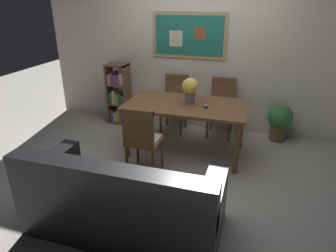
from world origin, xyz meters
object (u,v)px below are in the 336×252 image
dining_table (186,110)px  leather_couch (123,202)px  dining_chair_far_right (222,102)px  potted_ivy (280,120)px  bookshelf (119,97)px  flower_vase (190,89)px  dining_chair_far_left (175,98)px  tv_remote (205,106)px  dining_chair_near_left (142,136)px

dining_table → leather_couch: 1.74m
dining_chair_far_right → potted_ivy: dining_chair_far_right is taller
bookshelf → flower_vase: 1.66m
dining_table → dining_chair_far_left: size_ratio=1.80×
dining_chair_far_left → flower_vase: flower_vase is taller
dining_table → bookshelf: bearing=151.0°
dining_chair_far_right → tv_remote: bearing=-98.6°
leather_couch → bookshelf: (-1.21, 2.46, 0.16)m
dining_table → dining_chair_near_left: size_ratio=1.80×
dining_chair_far_right → dining_chair_far_left: bearing=-179.5°
dining_chair_near_left → dining_chair_far_left: bearing=90.7°
dining_chair_near_left → leather_couch: size_ratio=0.51×
dining_chair_far_left → tv_remote: (0.64, -0.81, 0.21)m
dining_table → potted_ivy: dining_table is taller
dining_table → dining_chair_near_left: (-0.36, -0.75, -0.11)m
dining_chair_far_left → bookshelf: bearing=-179.6°
dining_table → dining_chair_far_left: dining_chair_far_left is taller
dining_table → flower_vase: bearing=45.6°
dining_chair_near_left → potted_ivy: (1.64, 1.56, -0.20)m
dining_chair_far_left → dining_chair_far_right: bearing=0.5°
tv_remote → dining_chair_far_left: bearing=128.5°
dining_table → dining_chair_far_right: dining_chair_far_right is taller
bookshelf → potted_ivy: 2.67m
leather_couch → flower_vase: bearing=83.0°
potted_ivy → bookshelf: bearing=-179.1°
dining_chair_far_right → flower_vase: (-0.35, -0.74, 0.40)m
bookshelf → potted_ivy: bookshelf is taller
dining_chair_near_left → leather_couch: (0.18, -0.94, -0.22)m
dining_chair_near_left → flower_vase: (0.40, 0.80, 0.40)m
potted_ivy → tv_remote: (-1.01, -0.84, 0.41)m
dining_chair_near_left → potted_ivy: bearing=43.6°
dining_table → tv_remote: bearing=-7.7°
dining_chair_near_left → potted_ivy: 2.27m
dining_chair_near_left → flower_vase: size_ratio=2.62×
dining_chair_far_right → dining_chair_near_left: bearing=-116.0°
potted_ivy → tv_remote: tv_remote is taller
tv_remote → dining_chair_near_left: bearing=-131.0°
dining_table → leather_couch: leather_couch is taller
dining_table → tv_remote: 0.29m
dining_table → flower_vase: 0.30m
dining_table → dining_chair_near_left: 0.84m
dining_chair_far_left → leather_couch: (0.20, -2.47, -0.22)m
dining_chair_near_left → flower_vase: bearing=63.5°
dining_chair_far_right → leather_couch: size_ratio=0.51×
dining_chair_far_right → potted_ivy: 0.91m
dining_table → bookshelf: size_ratio=1.57×
dining_chair_far_left → potted_ivy: size_ratio=1.56×
dining_chair_far_right → leather_couch: bearing=-102.9°
leather_couch → dining_table: bearing=84.2°
potted_ivy → flower_vase: flower_vase is taller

